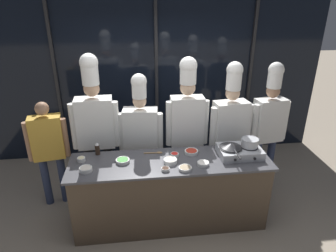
% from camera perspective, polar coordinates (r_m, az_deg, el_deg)
% --- Properties ---
extents(ground_plane, '(24.00, 24.00, 0.00)m').
position_cam_1_polar(ground_plane, '(4.16, 0.43, -17.47)').
color(ground_plane, gray).
extents(window_wall_back, '(5.85, 0.09, 2.70)m').
position_cam_1_polar(window_wall_back, '(5.25, -2.21, 8.40)').
color(window_wall_back, black).
rests_on(window_wall_back, ground_plane).
extents(demo_counter, '(2.43, 0.67, 0.91)m').
position_cam_1_polar(demo_counter, '(3.88, 0.45, -12.42)').
color(demo_counter, '#4C3D2D').
rests_on(demo_counter, ground_plane).
extents(portable_stove, '(0.52, 0.39, 0.12)m').
position_cam_1_polar(portable_stove, '(3.83, 13.47, -4.69)').
color(portable_stove, '#B2B5BA').
rests_on(portable_stove, demo_counter).
extents(frying_pan, '(0.29, 0.49, 0.05)m').
position_cam_1_polar(frying_pan, '(3.75, 11.89, -3.73)').
color(frying_pan, '#232326').
rests_on(frying_pan, portable_stove).
extents(stock_pot, '(0.24, 0.21, 0.11)m').
position_cam_1_polar(stock_pot, '(3.82, 15.33, -3.01)').
color(stock_pot, '#B7BABF').
rests_on(stock_pot, portable_stove).
extents(squeeze_bottle_soy, '(0.06, 0.06, 0.17)m').
position_cam_1_polar(squeeze_bottle_soy, '(3.83, -13.31, -4.23)').
color(squeeze_bottle_soy, '#332319').
rests_on(squeeze_bottle_soy, demo_counter).
extents(prep_bowl_noodles, '(0.10, 0.10, 0.05)m').
position_cam_1_polar(prep_bowl_noodles, '(3.75, -16.20, -6.09)').
color(prep_bowl_noodles, white).
rests_on(prep_bowl_noodles, demo_counter).
extents(prep_bowl_bell_pepper, '(0.10, 0.10, 0.04)m').
position_cam_1_polar(prep_bowl_bell_pepper, '(3.71, 1.26, -5.46)').
color(prep_bowl_bell_pepper, white).
rests_on(prep_bowl_bell_pepper, demo_counter).
extents(prep_bowl_chicken, '(0.16, 0.16, 0.05)m').
position_cam_1_polar(prep_bowl_chicken, '(3.57, 0.45, -6.61)').
color(prep_bowl_chicken, white).
rests_on(prep_bowl_chicken, demo_counter).
extents(prep_bowl_scallions, '(0.17, 0.17, 0.04)m').
position_cam_1_polar(prep_bowl_scallions, '(3.63, -8.63, -6.51)').
color(prep_bowl_scallions, white).
rests_on(prep_bowl_scallions, demo_counter).
extents(prep_bowl_soy_glaze, '(0.10, 0.10, 0.03)m').
position_cam_1_polar(prep_bowl_soy_glaze, '(3.43, -0.49, -8.19)').
color(prep_bowl_soy_glaze, white).
rests_on(prep_bowl_soy_glaze, demo_counter).
extents(prep_bowl_mushrooms, '(0.15, 0.15, 0.04)m').
position_cam_1_polar(prep_bowl_mushrooms, '(3.45, 3.29, -8.01)').
color(prep_bowl_mushrooms, white).
rests_on(prep_bowl_mushrooms, demo_counter).
extents(prep_bowl_rice, '(0.14, 0.14, 0.04)m').
position_cam_1_polar(prep_bowl_rice, '(3.56, 6.71, -7.06)').
color(prep_bowl_rice, white).
rests_on(prep_bowl_rice, demo_counter).
extents(prep_bowl_chili_flakes, '(0.17, 0.17, 0.04)m').
position_cam_1_polar(prep_bowl_chili_flakes, '(3.79, 4.47, -4.87)').
color(prep_bowl_chili_flakes, white).
rests_on(prep_bowl_chili_flakes, demo_counter).
extents(prep_bowl_onion, '(0.15, 0.15, 0.05)m').
position_cam_1_polar(prep_bowl_onion, '(3.54, -15.40, -7.90)').
color(prep_bowl_onion, white).
rests_on(prep_bowl_onion, demo_counter).
extents(serving_spoon_slotted, '(0.24, 0.05, 0.02)m').
position_cam_1_polar(serving_spoon_slotted, '(3.79, -2.14, -5.10)').
color(serving_spoon_slotted, olive).
rests_on(serving_spoon_slotted, demo_counter).
extents(person_guest, '(0.52, 0.28, 1.51)m').
position_cam_1_polar(person_guest, '(4.28, -21.82, -3.37)').
color(person_guest, '#2D3856').
rests_on(person_guest, ground_plane).
extents(chef_head, '(0.63, 0.27, 2.10)m').
position_cam_1_polar(chef_head, '(4.07, -13.72, 0.68)').
color(chef_head, '#232326').
rests_on(chef_head, ground_plane).
extents(chef_sous, '(0.60, 0.29, 1.83)m').
position_cam_1_polar(chef_sous, '(4.09, -5.21, -1.05)').
color(chef_sous, '#4C4C51').
rests_on(chef_sous, ground_plane).
extents(chef_line, '(0.58, 0.23, 2.04)m').
position_cam_1_polar(chef_line, '(4.04, 3.62, 1.20)').
color(chef_line, '#4C4C51').
rests_on(chef_line, ground_plane).
extents(chef_pastry, '(0.61, 0.30, 1.97)m').
position_cam_1_polar(chef_pastry, '(4.21, 11.73, 0.42)').
color(chef_pastry, '#232326').
rests_on(chef_pastry, ground_plane).
extents(chef_apprentice, '(0.57, 0.29, 1.92)m').
position_cam_1_polar(chef_apprentice, '(4.52, 18.69, 1.17)').
color(chef_apprentice, '#2D3856').
rests_on(chef_apprentice, ground_plane).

